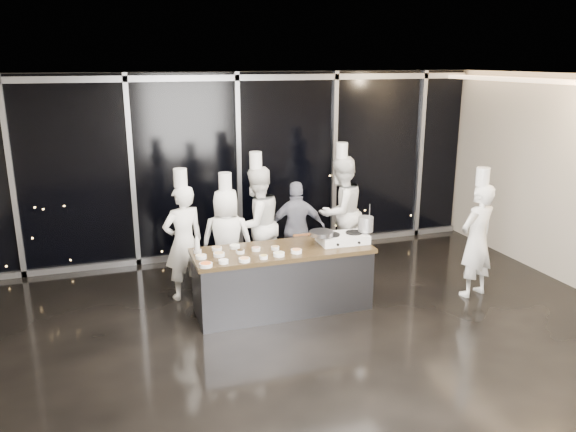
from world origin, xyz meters
The scene contains 15 objects.
ground centered at (0.00, 0.00, 0.00)m, with size 9.00×9.00×0.00m, color black.
room_shell centered at (0.18, 0.00, 2.25)m, with size 9.02×7.02×3.21m.
window_wall centered at (0.00, 3.43, 1.60)m, with size 8.90×0.11×3.20m.
demo_counter centered at (0.00, 0.90, 0.45)m, with size 2.46×0.86×0.90m.
stove centered at (0.89, 0.90, 0.96)m, with size 0.70×0.46×0.14m.
frying_pan centered at (0.56, 0.89, 1.07)m, with size 0.59×0.35×0.06m.
stock_pot centered at (1.23, 0.87, 1.15)m, with size 0.21×0.21×0.21m, color #B7B6B9.
prep_bowls centered at (-0.64, 0.80, 0.93)m, with size 1.40×0.74×0.05m.
squeeze_bottle centered at (-1.14, 1.08, 1.02)m, with size 0.07×0.07×0.26m.
chef_far_left centered at (-1.23, 1.76, 0.87)m, with size 0.71×0.57×1.93m.
chef_left centered at (-0.58, 1.81, 0.81)m, with size 0.90×0.72×1.82m.
chef_center centered at (-0.04, 2.11, 0.92)m, with size 1.08×0.97×2.05m.
guest centered at (0.62, 2.09, 0.78)m, with size 0.97×0.58×1.55m.
chef_right centered at (1.46, 2.29, 0.94)m, with size 1.12×1.01×2.10m.
chef_side centered at (2.85, 0.50, 0.87)m, with size 0.71×0.56×1.93m.
Camera 1 is at (-2.22, -6.02, 3.40)m, focal length 35.00 mm.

